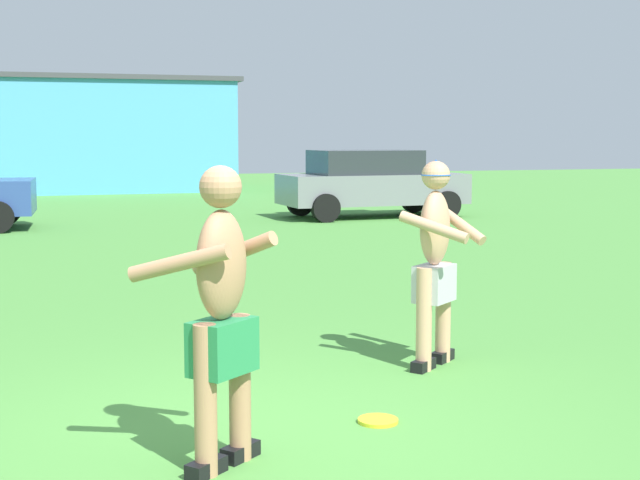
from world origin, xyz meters
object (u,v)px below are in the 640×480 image
frisbee (378,421)px  car_gray_mid_lot (370,182)px  player_with_cap (435,253)px  player_in_green (221,309)px

frisbee → car_gray_mid_lot: size_ratio=0.06×
frisbee → car_gray_mid_lot: bearing=69.4°
player_with_cap → player_in_green: 2.79m
player_with_cap → player_in_green: size_ratio=0.98×
player_with_cap → player_in_green: (-2.16, -1.78, -0.02)m
player_with_cap → frisbee: player_with_cap is taller
player_with_cap → car_gray_mid_lot: size_ratio=0.40×
frisbee → player_with_cap: bearing=52.0°
player_with_cap → car_gray_mid_lot: 14.06m
frisbee → car_gray_mid_lot: (5.48, 14.61, 0.81)m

